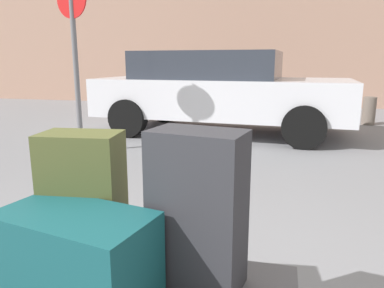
{
  "coord_description": "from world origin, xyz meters",
  "views": [
    {
      "loc": [
        0.59,
        -1.21,
        1.25
      ],
      "look_at": [
        0.0,
        1.2,
        0.69
      ],
      "focal_mm": 34.44,
      "sensor_mm": 36.0,
      "label": 1
    }
  ],
  "objects_px": {
    "duffel_bag_teal_stacked_top": "(77,258)",
    "bollard_kerb_near": "(369,111)",
    "suitcase_charcoal_rear_left": "(198,210)",
    "no_parking_sign": "(75,48)",
    "parked_car": "(219,90)",
    "suitcase_olive_front_left": "(84,200)"
  },
  "relations": [
    {
      "from": "duffel_bag_teal_stacked_top",
      "to": "bollard_kerb_near",
      "type": "height_order",
      "value": "duffel_bag_teal_stacked_top"
    },
    {
      "from": "suitcase_charcoal_rear_left",
      "to": "no_parking_sign",
      "type": "xyz_separation_m",
      "value": [
        -2.41,
        3.18,
        0.76
      ]
    },
    {
      "from": "parked_car",
      "to": "no_parking_sign",
      "type": "height_order",
      "value": "no_parking_sign"
    },
    {
      "from": "parked_car",
      "to": "bollard_kerb_near",
      "type": "xyz_separation_m",
      "value": [
        2.8,
        1.56,
        -0.48
      ]
    },
    {
      "from": "no_parking_sign",
      "to": "duffel_bag_teal_stacked_top",
      "type": "bearing_deg",
      "value": -59.67
    },
    {
      "from": "suitcase_olive_front_left",
      "to": "parked_car",
      "type": "xyz_separation_m",
      "value": [
        -0.26,
        5.06,
        0.12
      ]
    },
    {
      "from": "suitcase_charcoal_rear_left",
      "to": "parked_car",
      "type": "height_order",
      "value": "parked_car"
    },
    {
      "from": "suitcase_olive_front_left",
      "to": "bollard_kerb_near",
      "type": "bearing_deg",
      "value": 62.64
    },
    {
      "from": "duffel_bag_teal_stacked_top",
      "to": "parked_car",
      "type": "bearing_deg",
      "value": 105.95
    },
    {
      "from": "duffel_bag_teal_stacked_top",
      "to": "bollard_kerb_near",
      "type": "bearing_deg",
      "value": 82.47
    },
    {
      "from": "parked_car",
      "to": "bollard_kerb_near",
      "type": "relative_size",
      "value": 7.86
    },
    {
      "from": "bollard_kerb_near",
      "to": "no_parking_sign",
      "type": "xyz_separation_m",
      "value": [
        -4.42,
        -3.47,
        1.14
      ]
    },
    {
      "from": "suitcase_olive_front_left",
      "to": "duffel_bag_teal_stacked_top",
      "type": "bearing_deg",
      "value": -73.66
    },
    {
      "from": "suitcase_charcoal_rear_left",
      "to": "no_parking_sign",
      "type": "height_order",
      "value": "no_parking_sign"
    },
    {
      "from": "suitcase_olive_front_left",
      "to": "parked_car",
      "type": "relative_size",
      "value": 0.14
    },
    {
      "from": "suitcase_olive_front_left",
      "to": "duffel_bag_teal_stacked_top",
      "type": "height_order",
      "value": "suitcase_olive_front_left"
    },
    {
      "from": "duffel_bag_teal_stacked_top",
      "to": "no_parking_sign",
      "type": "distance_m",
      "value": 4.04
    },
    {
      "from": "suitcase_olive_front_left",
      "to": "no_parking_sign",
      "type": "relative_size",
      "value": 0.27
    },
    {
      "from": "no_parking_sign",
      "to": "suitcase_charcoal_rear_left",
      "type": "bearing_deg",
      "value": -52.85
    },
    {
      "from": "suitcase_olive_front_left",
      "to": "parked_car",
      "type": "height_order",
      "value": "parked_car"
    },
    {
      "from": "bollard_kerb_near",
      "to": "no_parking_sign",
      "type": "bearing_deg",
      "value": -141.85
    },
    {
      "from": "parked_car",
      "to": "no_parking_sign",
      "type": "bearing_deg",
      "value": -130.16
    }
  ]
}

